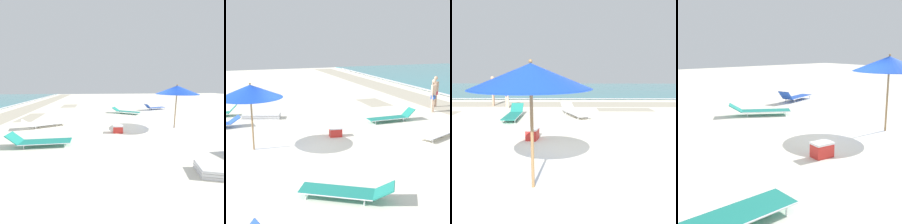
# 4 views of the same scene
# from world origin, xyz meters

# --- Properties ---
(ground_plane) EXTENTS (60.00, 60.00, 0.16)m
(ground_plane) POSITION_xyz_m (0.00, 0.01, -0.08)
(ground_plane) COLOR silver
(beach_umbrella) EXTENTS (2.19, 2.19, 2.37)m
(beach_umbrella) POSITION_xyz_m (-0.67, -1.70, 2.07)
(beach_umbrella) COLOR #9E7547
(beach_umbrella) RESTS_ON ground_plane
(lounger_stack) EXTENTS (1.10, 1.94, 0.24)m
(lounger_stack) POSITION_xyz_m (-5.05, -0.96, 0.12)
(lounger_stack) COLOR white
(lounger_stack) RESTS_ON ground_plane
(sun_lounger_beside_umbrella) EXTENTS (1.72, 2.29, 0.47)m
(sun_lounger_beside_umbrella) POSITION_xyz_m (3.67, 0.10, 0.20)
(sun_lounger_beside_umbrella) COLOR #1E8475
(sun_lounger_beside_umbrella) RESTS_ON ground_plane
(sun_lounger_near_water_left) EXTENTS (1.41, 2.36, 0.52)m
(sun_lounger_near_water_left) POSITION_xyz_m (0.34, 5.44, 0.21)
(sun_lounger_near_water_left) COLOR white
(sun_lounger_near_water_left) RESTS_ON ground_plane
(sun_lounger_mid_beach_pair_a) EXTENTS (0.65, 2.30, 0.56)m
(sun_lounger_mid_beach_pair_a) POSITION_xyz_m (-2.42, 4.77, 0.21)
(sun_lounger_mid_beach_pair_a) COLOR #1E8475
(sun_lounger_mid_beach_pair_a) RESTS_ON ground_plane
(beachgoer_wading_adult) EXTENTS (0.32, 0.38, 1.76)m
(beachgoer_wading_adult) POSITION_xyz_m (-3.40, 7.79, 1.00)
(beachgoer_wading_adult) COLOR beige
(beachgoer_wading_adult) RESTS_ON ground_plane
(beachgoer_shoreline_child) EXTENTS (0.27, 0.45, 1.76)m
(beachgoer_shoreline_child) POSITION_xyz_m (-4.44, 8.67, 1.00)
(beachgoer_shoreline_child) COLOR tan
(beachgoer_shoreline_child) RESTS_ON ground_plane
(cooler_box) EXTENTS (0.41, 0.54, 0.37)m
(cooler_box) POSITION_xyz_m (-1.12, 1.51, 0.19)
(cooler_box) COLOR red
(cooler_box) RESTS_ON ground_plane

